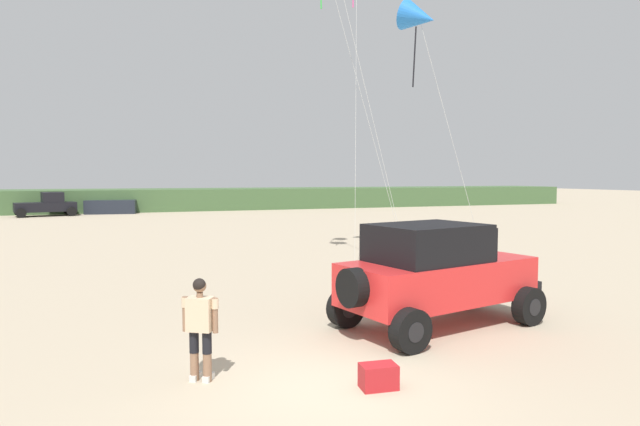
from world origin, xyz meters
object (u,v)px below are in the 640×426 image
(jeep, at_px, (436,272))
(distant_sedan, at_px, (111,207))
(cooler_box, at_px, (378,376))
(distant_pickup, at_px, (47,205))
(person_watching, at_px, (200,323))
(kite_red_delta, at_px, (419,18))

(jeep, bearing_deg, distant_sedan, 100.45)
(jeep, relative_size, cooler_box, 8.96)
(jeep, distance_m, distant_sedan, 41.58)
(distant_pickup, bearing_deg, jeep, -72.58)
(jeep, xyz_separation_m, person_watching, (-5.25, -1.47, -0.26))
(person_watching, height_order, kite_red_delta, kite_red_delta)
(person_watching, height_order, cooler_box, person_watching)
(person_watching, height_order, distant_sedan, person_watching)
(cooler_box, relative_size, distant_sedan, 0.13)
(jeep, height_order, distant_sedan, jeep)
(jeep, height_order, person_watching, jeep)
(distant_pickup, distance_m, kite_red_delta, 37.94)
(distant_pickup, relative_size, kite_red_delta, 0.53)
(jeep, relative_size, distant_sedan, 1.19)
(person_watching, height_order, distant_pickup, distant_pickup)
(distant_sedan, xyz_separation_m, kite_red_delta, (10.31, -35.23, 7.82))
(cooler_box, bearing_deg, jeep, 50.35)
(cooler_box, height_order, distant_sedan, distant_sedan)
(cooler_box, bearing_deg, person_watching, 159.16)
(cooler_box, relative_size, distant_pickup, 0.11)
(kite_red_delta, bearing_deg, jeep, -116.07)
(cooler_box, distance_m, kite_red_delta, 12.95)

